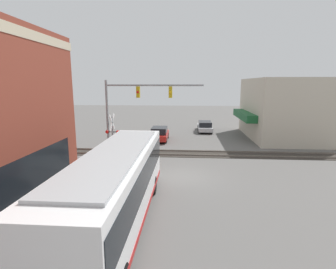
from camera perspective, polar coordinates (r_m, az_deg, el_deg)
The scene contains 9 objects.
ground_plane at distance 18.09m, azimuth 3.27°, elevation -9.14°, with size 120.00×120.00×0.00m, color #605E5B.
shop_building at distance 33.20m, azimuth 23.73°, elevation 5.19°, with size 11.45×8.83×6.85m.
city_bus at distance 11.81m, azimuth -11.14°, elevation -10.78°, with size 11.47×2.59×3.40m.
traffic_signal_gantry at distance 21.54m, azimuth -7.36°, elevation 7.05°, with size 0.42×7.92×6.52m.
crossing_signal at distance 22.21m, azimuth -12.00°, elevation 0.55°, with size 1.41×1.18×3.81m.
rail_track_near at distance 23.81m, azimuth 3.51°, elevation -4.13°, with size 2.60×60.00×0.15m.
parked_car_red at distance 29.13m, azimuth -1.85°, elevation 0.03°, with size 4.22×1.82×1.53m.
parked_car_silver at distance 35.17m, azimuth 8.01°, elevation 1.71°, with size 4.85×1.82×1.35m.
pedestrian_at_crossing at distance 21.84m, azimuth -9.28°, elevation -3.17°, with size 0.34×0.34×1.82m.
Camera 1 is at (-16.99, -0.22, 6.20)m, focal length 28.00 mm.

